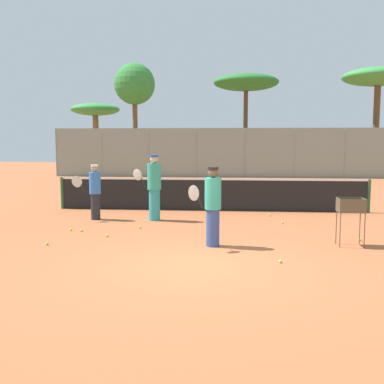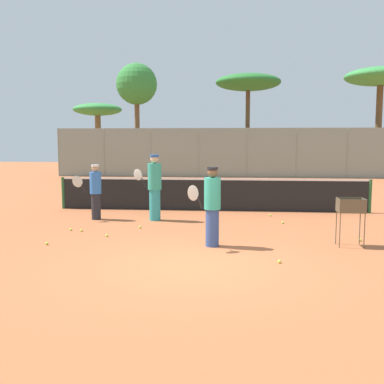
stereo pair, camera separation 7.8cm
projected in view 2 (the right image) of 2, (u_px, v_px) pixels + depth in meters
name	position (u px, v px, depth m)	size (l,w,h in m)	color
ground_plane	(194.00, 266.00, 8.22)	(80.00, 80.00, 0.00)	#B26038
tennis_net	(212.00, 194.00, 14.72)	(10.18, 0.10, 1.07)	#26592D
back_fence	(223.00, 153.00, 28.33)	(21.54, 0.08, 3.11)	gray
tree_0	(98.00, 112.00, 34.17)	(3.69, 3.69, 5.15)	brown
tree_1	(248.00, 83.00, 30.94)	(4.50, 4.50, 6.88)	brown
tree_2	(381.00, 79.00, 28.85)	(4.56, 4.56, 6.99)	brown
tree_3	(137.00, 85.00, 30.83)	(2.82, 2.82, 7.59)	brown
player_white_outfit	(212.00, 205.00, 9.67)	(0.71, 0.71, 1.73)	#334C8C
player_red_cap	(154.00, 186.00, 12.88)	(0.92, 0.48, 1.90)	teal
player_yellow_shirt	(95.00, 191.00, 13.04)	(0.78, 0.56, 1.60)	#26262D
ball_cart	(350.00, 209.00, 9.69)	(0.56, 0.41, 1.05)	brown
tennis_ball_0	(71.00, 229.00, 11.45)	(0.07, 0.07, 0.07)	#D1E54C
tennis_ball_1	(270.00, 215.00, 13.68)	(0.07, 0.07, 0.07)	#D1E54C
tennis_ball_2	(140.00, 227.00, 11.78)	(0.07, 0.07, 0.07)	#D1E54C
tennis_ball_3	(107.00, 235.00, 10.72)	(0.07, 0.07, 0.07)	#D1E54C
tennis_ball_4	(81.00, 230.00, 11.35)	(0.07, 0.07, 0.07)	#D1E54C
tennis_ball_5	(279.00, 261.00, 8.40)	(0.07, 0.07, 0.07)	#D1E54C
tennis_ball_6	(360.00, 240.00, 10.24)	(0.07, 0.07, 0.07)	#D1E54C
tennis_ball_7	(47.00, 243.00, 9.88)	(0.07, 0.07, 0.07)	#D1E54C
tennis_ball_8	(283.00, 222.00, 12.44)	(0.07, 0.07, 0.07)	#D1E54C
parked_car	(272.00, 165.00, 30.36)	(4.20, 1.70, 1.60)	#B2B7BC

